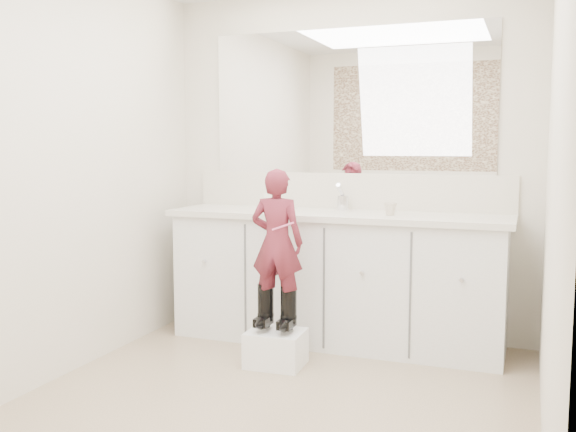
% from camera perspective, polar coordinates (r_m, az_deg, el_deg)
% --- Properties ---
extents(floor, '(3.00, 3.00, 0.00)m').
position_cam_1_polar(floor, '(3.40, -1.91, -16.83)').
color(floor, '#806C54').
rests_on(floor, ground).
extents(wall_back, '(2.60, 0.00, 2.60)m').
position_cam_1_polar(wall_back, '(4.55, 5.38, 4.57)').
color(wall_back, beige).
rests_on(wall_back, floor).
extents(wall_front, '(2.60, 0.00, 2.60)m').
position_cam_1_polar(wall_front, '(1.84, -20.39, 1.79)').
color(wall_front, beige).
rests_on(wall_front, floor).
extents(wall_left, '(0.00, 3.00, 3.00)m').
position_cam_1_polar(wall_left, '(3.82, -20.30, 3.90)').
color(wall_left, beige).
rests_on(wall_left, floor).
extents(wall_right, '(0.00, 3.00, 3.00)m').
position_cam_1_polar(wall_right, '(2.89, 22.60, 3.17)').
color(wall_right, beige).
rests_on(wall_right, floor).
extents(vanity_cabinet, '(2.20, 0.55, 0.85)m').
position_cam_1_polar(vanity_cabinet, '(4.38, 4.31, -5.72)').
color(vanity_cabinet, silver).
rests_on(vanity_cabinet, floor).
extents(countertop, '(2.28, 0.58, 0.04)m').
position_cam_1_polar(countertop, '(4.29, 4.30, 0.06)').
color(countertop, beige).
rests_on(countertop, vanity_cabinet).
extents(backsplash, '(2.28, 0.03, 0.25)m').
position_cam_1_polar(backsplash, '(4.54, 5.30, 2.23)').
color(backsplash, beige).
rests_on(backsplash, countertop).
extents(mirror, '(2.00, 0.02, 1.00)m').
position_cam_1_polar(mirror, '(4.54, 5.39, 10.12)').
color(mirror, white).
rests_on(mirror, wall_back).
extents(dot_panel, '(2.00, 0.01, 1.20)m').
position_cam_1_polar(dot_panel, '(1.87, -20.72, 15.68)').
color(dot_panel, '#472819').
rests_on(dot_panel, wall_front).
extents(faucet, '(0.08, 0.08, 0.10)m').
position_cam_1_polar(faucet, '(4.44, 4.91, 1.18)').
color(faucet, silver).
rests_on(faucet, countertop).
extents(cup, '(0.10, 0.10, 0.08)m').
position_cam_1_polar(cup, '(4.15, 9.07, 0.63)').
color(cup, beige).
rests_on(cup, countertop).
extents(soap_bottle, '(0.10, 0.10, 0.17)m').
position_cam_1_polar(soap_bottle, '(4.41, -1.45, 1.64)').
color(soap_bottle, white).
rests_on(soap_bottle, countertop).
extents(step_stool, '(0.35, 0.29, 0.21)m').
position_cam_1_polar(step_stool, '(3.98, -1.08, -11.67)').
color(step_stool, white).
rests_on(step_stool, floor).
extents(boot_left, '(0.11, 0.19, 0.28)m').
position_cam_1_polar(boot_left, '(3.95, -2.00, -8.05)').
color(boot_left, black).
rests_on(boot_left, step_stool).
extents(boot_right, '(0.11, 0.19, 0.28)m').
position_cam_1_polar(boot_right, '(3.90, 0.05, -8.25)').
color(boot_right, black).
rests_on(boot_right, step_stool).
extents(toddler, '(0.33, 0.23, 0.88)m').
position_cam_1_polar(toddler, '(3.85, -0.99, -2.34)').
color(toddler, '#A03142').
rests_on(toddler, step_stool).
extents(toothbrush, '(0.14, 0.02, 0.06)m').
position_cam_1_polar(toothbrush, '(3.73, -0.45, -0.93)').
color(toothbrush, '#EE5C8F').
rests_on(toothbrush, toddler).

